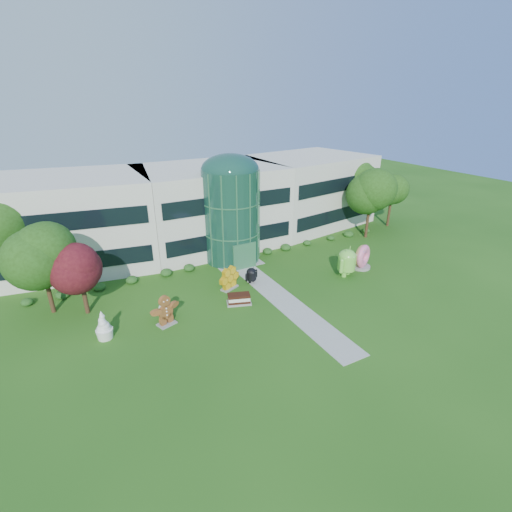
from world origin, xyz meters
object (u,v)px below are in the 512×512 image
android_green (347,260)px  android_black (251,274)px  donut (362,256)px  gingerbread (165,310)px

android_green → android_black: android_green is taller
android_green → donut: (2.59, 0.63, -0.33)m
android_green → gingerbread: android_green is taller
android_black → donut: 12.00m
android_black → gingerbread: bearing=-175.8°
android_green → donut: size_ratio=1.25×
android_green → gingerbread: bearing=156.1°
android_black → gingerbread: gingerbread is taller
donut → gingerbread: size_ratio=0.93×
android_black → donut: donut is taller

